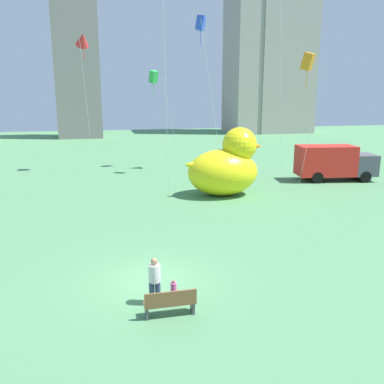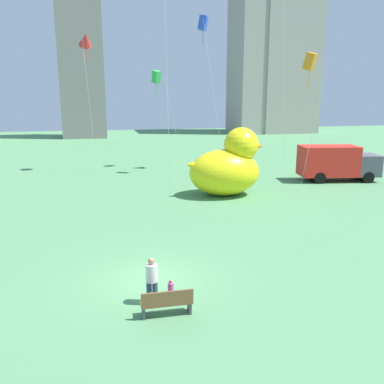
% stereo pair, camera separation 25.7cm
% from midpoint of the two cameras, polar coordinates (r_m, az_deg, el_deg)
% --- Properties ---
extents(ground_plane, '(140.00, 140.00, 0.00)m').
position_cam_midpoint_polar(ground_plane, '(16.03, -5.16, -12.00)').
color(ground_plane, '#4E8555').
extents(park_bench, '(1.64, 0.46, 0.90)m').
position_cam_midpoint_polar(park_bench, '(13.44, -2.91, -14.95)').
color(park_bench, brown).
rests_on(park_bench, ground).
extents(person_adult, '(0.40, 0.40, 1.63)m').
position_cam_midpoint_polar(person_adult, '(14.01, -5.04, -11.80)').
color(person_adult, '#38476B').
rests_on(person_adult, ground).
extents(person_child, '(0.21, 0.21, 0.85)m').
position_cam_midpoint_polar(person_child, '(14.19, -2.40, -13.36)').
color(person_child, silver).
rests_on(person_child, ground).
extents(giant_inflatable_duck, '(5.65, 3.63, 4.68)m').
position_cam_midpoint_polar(giant_inflatable_duck, '(28.65, 5.14, 3.49)').
color(giant_inflatable_duck, yellow).
rests_on(giant_inflatable_duck, ground).
extents(box_truck, '(6.56, 3.28, 2.85)m').
position_cam_midpoint_polar(box_truck, '(35.50, 19.50, 3.78)').
color(box_truck, red).
rests_on(box_truck, ground).
extents(city_skyline, '(75.66, 13.77, 31.82)m').
position_cam_midpoint_polar(city_skyline, '(72.38, -11.84, 18.55)').
color(city_skyline, slate).
rests_on(city_skyline, ground).
extents(kite_green, '(2.99, 3.09, 9.11)m').
position_cam_midpoint_polar(kite_green, '(39.80, -4.73, 15.51)').
color(kite_green, silver).
rests_on(kite_green, ground).
extents(kite_orange, '(1.58, 1.64, 9.63)m').
position_cam_midpoint_polar(kite_orange, '(29.82, 16.22, 16.83)').
color(kite_orange, silver).
rests_on(kite_orange, ground).
extents(kite_blue, '(2.44, 2.36, 13.13)m').
position_cam_midpoint_polar(kite_blue, '(36.20, 1.78, 22.14)').
color(kite_blue, silver).
rests_on(kite_blue, ground).
extents(kite_red, '(1.38, 1.74, 12.19)m').
position_cam_midpoint_polar(kite_red, '(38.50, -14.28, 19.68)').
color(kite_red, silver).
rests_on(kite_red, ground).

